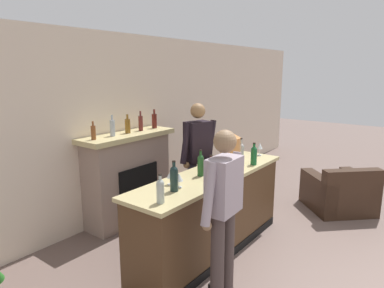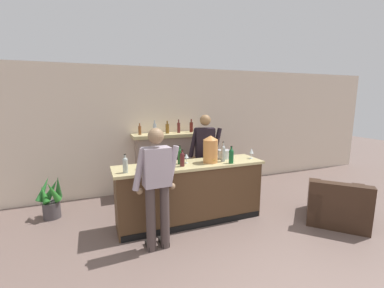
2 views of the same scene
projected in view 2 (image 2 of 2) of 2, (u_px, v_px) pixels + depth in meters
The scene contains 19 objects.
wall_back_panel at pixel (168, 130), 5.85m from camera, with size 12.00×0.07×2.75m.
bar_counter at pixel (190, 192), 4.34m from camera, with size 2.51×0.64×1.01m.
fireplace_stone at pixel (167, 162), 5.69m from camera, with size 1.50×0.52×1.63m.
armchair_black at pixel (337, 207), 4.35m from camera, with size 1.27×1.27×0.77m.
potted_plant_corner at pixel (51, 199), 4.49m from camera, with size 0.47×0.47×0.77m.
person_customer at pixel (157, 184), 3.45m from camera, with size 0.66×0.32×1.70m.
person_bartender at pixel (205, 155), 5.00m from camera, with size 0.64×0.38×1.78m.
copper_dispenser at pixel (210, 149), 4.30m from camera, with size 0.25×0.29×0.46m.
ice_bucket_steel at pixel (224, 154), 4.62m from camera, with size 0.22×0.22×0.15m.
wine_bottle_riesling_slim at pixel (180, 156), 4.21m from camera, with size 0.07×0.07×0.31m.
wine_bottle_merlot_tall at pixel (231, 155), 4.26m from camera, with size 0.08×0.08×0.29m.
wine_bottle_port_short at pixel (125, 164), 3.71m from camera, with size 0.07×0.07×0.28m.
wine_bottle_cabernet_heavy at pixel (223, 153), 4.37m from camera, with size 0.07×0.07×0.34m.
wine_bottle_rose_blush at pixel (146, 159), 3.92m from camera, with size 0.08×0.08×0.32m.
wine_bottle_burgundy_dark at pixel (182, 159), 4.07m from camera, with size 0.07×0.07×0.27m.
wine_glass_back_row at pixel (152, 159), 4.12m from camera, with size 0.08×0.08×0.15m.
wine_glass_by_dispenser at pixel (186, 156), 4.27m from camera, with size 0.08×0.08×0.16m.
wine_glass_front_right at pixel (251, 151), 4.59m from camera, with size 0.08×0.08×0.19m.
wine_glass_near_bucket at pixel (153, 161), 4.00m from camera, with size 0.09×0.09×0.16m.
Camera 2 is at (-1.62, -1.51, 2.08)m, focal length 24.00 mm.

